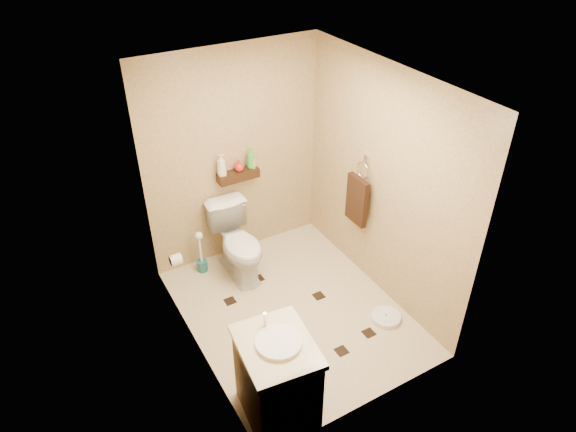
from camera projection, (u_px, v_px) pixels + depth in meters
ground at (293, 311)px, 5.24m from camera, size 2.50×2.50×0.00m
wall_back at (234, 157)px, 5.47m from camera, size 2.00×0.04×2.40m
wall_front at (381, 298)px, 3.67m from camera, size 2.00×0.04×2.40m
wall_left at (187, 248)px, 4.15m from camera, size 0.04×2.50×2.40m
wall_right at (382, 185)px, 4.98m from camera, size 0.04×2.50×2.40m
ceiling at (294, 82)px, 3.90m from camera, size 2.00×2.50×0.02m
wall_shelf at (238, 175)px, 5.51m from camera, size 0.46×0.14×0.10m
floor_accents at (297, 315)px, 5.19m from camera, size 1.10×1.42×0.01m
toilet at (239, 243)px, 5.53m from camera, size 0.46×0.79×0.80m
vanity at (277, 379)px, 4.03m from camera, size 0.62×0.72×0.94m
bathroom_scale at (386, 317)px, 5.13m from camera, size 0.36×0.36×0.06m
toilet_brush at (201, 257)px, 5.68m from camera, size 0.12×0.12×0.52m
towel_ring at (357, 198)px, 5.27m from camera, size 0.12×0.30×0.76m
toilet_paper at (176, 260)px, 4.98m from camera, size 0.12×0.11×0.12m
bottle_a at (221, 165)px, 5.34m from camera, size 0.14×0.14×0.25m
bottle_b at (222, 169)px, 5.36m from camera, size 0.08×0.08×0.16m
bottle_c at (239, 166)px, 5.45m from camera, size 0.14×0.14×0.13m
bottle_d at (251, 158)px, 5.48m from camera, size 0.13×0.13×0.23m
bottle_e at (252, 161)px, 5.51m from camera, size 0.10×0.10×0.15m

